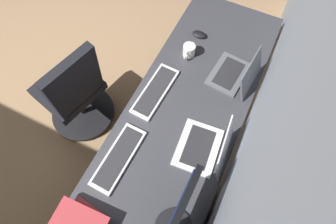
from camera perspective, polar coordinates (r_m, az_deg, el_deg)
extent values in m
plane|color=#9E7A56|center=(3.04, -30.37, 4.20)|extent=(5.09, 5.09, 0.00)
cube|color=#8C939E|center=(1.12, 22.01, -2.65)|extent=(4.71, 0.10, 2.60)
cube|color=#38383D|center=(1.66, 1.56, -4.24)|extent=(2.38, 0.71, 0.03)
cylinder|color=silver|center=(2.61, 6.14, 16.62)|extent=(0.05, 0.05, 0.70)
cylinder|color=silver|center=(2.56, 18.70, 11.61)|extent=(0.05, 0.05, 0.70)
cube|color=#38383D|center=(1.93, -2.39, -17.29)|extent=(0.40, 0.50, 0.69)
cube|color=silver|center=(1.97, -9.19, -13.92)|extent=(0.37, 0.01, 0.61)
cube|color=#19234C|center=(1.25, 0.63, -22.48)|extent=(0.44, 0.01, 0.29)
cube|color=#595B60|center=(1.88, 12.71, 7.93)|extent=(0.32, 0.24, 0.01)
cube|color=#262628|center=(1.87, 12.77, 8.07)|extent=(0.25, 0.16, 0.00)
cube|color=#595B60|center=(1.79, 17.27, 7.78)|extent=(0.31, 0.09, 0.20)
cube|color=#19234C|center=(1.79, 17.27, 7.78)|extent=(0.28, 0.08, 0.17)
cube|color=silver|center=(1.61, 6.40, -7.45)|extent=(0.33, 0.26, 0.01)
cube|color=#262628|center=(1.60, 6.43, -7.36)|extent=(0.26, 0.17, 0.00)
cube|color=silver|center=(1.51, 11.97, -7.72)|extent=(0.31, 0.08, 0.22)
cube|color=navy|center=(1.51, 11.97, -7.72)|extent=(0.28, 0.07, 0.19)
cube|color=silver|center=(1.76, -2.74, 4.45)|extent=(0.43, 0.16, 0.02)
cube|color=#2D2D30|center=(1.75, -2.76, 4.63)|extent=(0.38, 0.13, 0.00)
cube|color=silver|center=(1.61, -10.48, -9.50)|extent=(0.42, 0.15, 0.02)
cube|color=#2D2D30|center=(1.60, -10.55, -9.39)|extent=(0.38, 0.12, 0.00)
ellipsoid|color=black|center=(2.05, 6.64, 16.03)|extent=(0.06, 0.10, 0.03)
cylinder|color=silver|center=(1.91, 4.48, 12.94)|extent=(0.09, 0.09, 0.09)
torus|color=silver|center=(1.88, 3.80, 11.87)|extent=(0.06, 0.01, 0.06)
cube|color=black|center=(2.24, -20.45, 4.67)|extent=(0.53, 0.51, 0.07)
cube|color=black|center=(1.89, -19.19, 5.68)|extent=(0.42, 0.22, 0.50)
cylinder|color=black|center=(2.41, -18.83, 2.05)|extent=(0.05, 0.05, 0.37)
cylinder|color=black|center=(2.58, -17.53, -0.06)|extent=(0.56, 0.56, 0.03)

